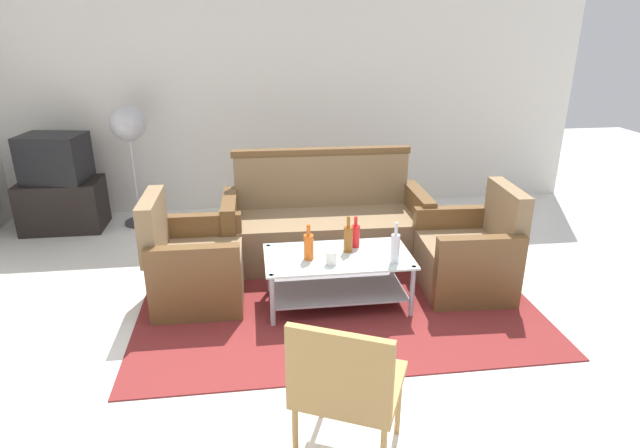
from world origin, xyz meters
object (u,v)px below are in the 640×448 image
bottle_red (355,235)px  pedestal_fan (129,130)px  wicker_chair (346,383)px  tv_stand (63,205)px  armchair_right (468,256)px  cup (332,258)px  bottle_orange (309,246)px  bottle_clear (395,248)px  bottle_brown (348,238)px  television (55,158)px  coffee_table (338,272)px  couch (325,226)px  armchair_left (194,266)px

bottle_red → pedestal_fan: (-1.99, 1.86, 0.51)m
wicker_chair → tv_stand: bearing=148.6°
bottle_red → tv_stand: bottle_red is taller
armchair_right → bottle_red: bearing=90.6°
tv_stand → cup: bearing=-40.0°
cup → tv_stand: 3.28m
cup → tv_stand: tv_stand is taller
bottle_orange → bottle_clear: bottle_clear is taller
bottle_brown → television: television is taller
bottle_orange → wicker_chair: (-0.00, -1.56, -0.02)m
coffee_table → pedestal_fan: 2.82m
bottle_clear → television: 3.66m
coffee_table → bottle_orange: (-0.22, -0.03, 0.24)m
couch → coffee_table: size_ratio=1.65×
coffee_table → pedestal_fan: size_ratio=0.87×
couch → pedestal_fan: pedestal_fan is taller
television → wicker_chair: 4.27m
television → coffee_table: bearing=152.2°
pedestal_fan → wicker_chair: 3.98m
bottle_orange → tv_stand: bearing=139.8°
coffee_table → television: television is taller
bottle_clear → pedestal_fan: pedestal_fan is taller
bottle_orange → bottle_clear: size_ratio=0.87×
pedestal_fan → couch: bearing=-31.6°
armchair_left → pedestal_fan: pedestal_fan is taller
bottle_red → pedestal_fan: pedestal_fan is taller
tv_stand → wicker_chair: wicker_chair is taller
armchair_left → television: 2.34m
coffee_table → bottle_brown: bottle_brown is taller
armchair_right → pedestal_fan: (-2.91, 1.89, 0.73)m
couch → wicker_chair: size_ratio=2.16×
armchair_right → cup: armchair_right is taller
armchair_left → armchair_right: bearing=88.1°
bottle_clear → pedestal_fan: 3.15m
couch → bottle_clear: couch is taller
wicker_chair → bottle_orange: bearing=115.0°
couch → wicker_chair: bearing=85.1°
bottle_clear → tv_stand: bottle_clear is taller
coffee_table → wicker_chair: wicker_chair is taller
television → bottle_clear: bearing=153.7°
couch → tv_stand: (-2.60, 1.09, -0.06)m
armchair_left → television: bearing=-138.7°
tv_stand → wicker_chair: size_ratio=0.95×
armchair_right → cup: bearing=105.3°
cup → pedestal_fan: size_ratio=0.08×
coffee_table → wicker_chair: (-0.23, -1.59, 0.22)m
armchair_right → coffee_table: size_ratio=0.77×
bottle_brown → tv_stand: bottle_brown is taller
armchair_right → television: television is taller
tv_stand → wicker_chair: 4.26m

